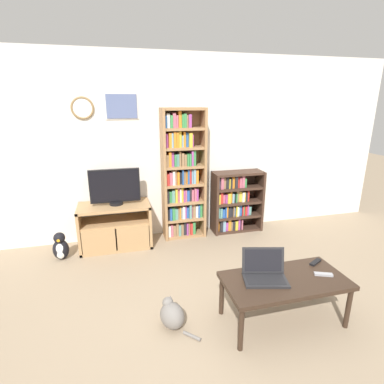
{
  "coord_description": "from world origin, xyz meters",
  "views": [
    {
      "loc": [
        -0.73,
        -2.14,
        1.95
      ],
      "look_at": [
        0.12,
        1.15,
        0.92
      ],
      "focal_mm": 28.0,
      "sensor_mm": 36.0,
      "label": 1
    }
  ],
  "objects_px": {
    "laptop": "(264,272)",
    "cat": "(172,315)",
    "tv_stand": "(115,226)",
    "bookshelf_tall": "(182,177)",
    "remote_near_laptop": "(323,274)",
    "coffee_table": "(285,283)",
    "television": "(115,187)",
    "penguin_figurine": "(60,247)",
    "remote_far_from_laptop": "(315,262)",
    "bookshelf_short": "(234,202)"
  },
  "relations": [
    {
      "from": "laptop",
      "to": "cat",
      "type": "xyz_separation_m",
      "value": [
        -0.82,
        0.12,
        -0.38
      ]
    },
    {
      "from": "tv_stand",
      "to": "bookshelf_tall",
      "type": "height_order",
      "value": "bookshelf_tall"
    },
    {
      "from": "tv_stand",
      "to": "laptop",
      "type": "height_order",
      "value": "laptop"
    },
    {
      "from": "remote_near_laptop",
      "to": "cat",
      "type": "height_order",
      "value": "remote_near_laptop"
    },
    {
      "from": "bookshelf_tall",
      "to": "coffee_table",
      "type": "distance_m",
      "value": 2.16
    },
    {
      "from": "television",
      "to": "penguin_figurine",
      "type": "relative_size",
      "value": 1.8
    },
    {
      "from": "remote_far_from_laptop",
      "to": "cat",
      "type": "xyz_separation_m",
      "value": [
        -1.43,
        0.01,
        -0.33
      ]
    },
    {
      "from": "remote_far_from_laptop",
      "to": "television",
      "type": "bearing_deg",
      "value": 18.33
    },
    {
      "from": "bookshelf_tall",
      "to": "coffee_table",
      "type": "relative_size",
      "value": 1.69
    },
    {
      "from": "laptop",
      "to": "remote_far_from_laptop",
      "type": "height_order",
      "value": "laptop"
    },
    {
      "from": "bookshelf_tall",
      "to": "cat",
      "type": "distance_m",
      "value": 2.09
    },
    {
      "from": "coffee_table",
      "to": "cat",
      "type": "relative_size",
      "value": 2.76
    },
    {
      "from": "bookshelf_tall",
      "to": "penguin_figurine",
      "type": "distance_m",
      "value": 1.85
    },
    {
      "from": "penguin_figurine",
      "to": "remote_near_laptop",
      "type": "bearing_deg",
      "value": -34.98
    },
    {
      "from": "tv_stand",
      "to": "remote_near_laptop",
      "type": "bearing_deg",
      "value": -46.98
    },
    {
      "from": "television",
      "to": "laptop",
      "type": "distance_m",
      "value": 2.27
    },
    {
      "from": "television",
      "to": "remote_far_from_laptop",
      "type": "relative_size",
      "value": 4.06
    },
    {
      "from": "bookshelf_short",
      "to": "television",
      "type": "bearing_deg",
      "value": -176.59
    },
    {
      "from": "tv_stand",
      "to": "bookshelf_short",
      "type": "bearing_deg",
      "value": 4.05
    },
    {
      "from": "bookshelf_short",
      "to": "cat",
      "type": "xyz_separation_m",
      "value": [
        -1.33,
        -1.86,
        -0.34
      ]
    },
    {
      "from": "coffee_table",
      "to": "remote_far_from_laptop",
      "type": "distance_m",
      "value": 0.47
    },
    {
      "from": "television",
      "to": "laptop",
      "type": "height_order",
      "value": "television"
    },
    {
      "from": "bookshelf_tall",
      "to": "coffee_table",
      "type": "bearing_deg",
      "value": -76.85
    },
    {
      "from": "cat",
      "to": "laptop",
      "type": "bearing_deg",
      "value": -30.32
    },
    {
      "from": "coffee_table",
      "to": "remote_far_from_laptop",
      "type": "xyz_separation_m",
      "value": [
        0.43,
        0.17,
        0.06
      ]
    },
    {
      "from": "television",
      "to": "bookshelf_tall",
      "type": "height_order",
      "value": "bookshelf_tall"
    },
    {
      "from": "television",
      "to": "tv_stand",
      "type": "bearing_deg",
      "value": -146.7
    },
    {
      "from": "tv_stand",
      "to": "remote_far_from_laptop",
      "type": "xyz_separation_m",
      "value": [
        1.88,
        -1.74,
        0.14
      ]
    },
    {
      "from": "cat",
      "to": "television",
      "type": "bearing_deg",
      "value": 81.15
    },
    {
      "from": "laptop",
      "to": "tv_stand",
      "type": "bearing_deg",
      "value": 139.03
    },
    {
      "from": "laptop",
      "to": "remote_far_from_laptop",
      "type": "xyz_separation_m",
      "value": [
        0.61,
        0.1,
        -0.05
      ]
    },
    {
      "from": "cat",
      "to": "bookshelf_tall",
      "type": "bearing_deg",
      "value": 52.08
    },
    {
      "from": "remote_far_from_laptop",
      "to": "cat",
      "type": "height_order",
      "value": "remote_far_from_laptop"
    },
    {
      "from": "television",
      "to": "remote_near_laptop",
      "type": "height_order",
      "value": "television"
    },
    {
      "from": "bookshelf_tall",
      "to": "penguin_figurine",
      "type": "height_order",
      "value": "bookshelf_tall"
    },
    {
      "from": "remote_far_from_laptop",
      "to": "penguin_figurine",
      "type": "bearing_deg",
      "value": 30.92
    },
    {
      "from": "bookshelf_tall",
      "to": "remote_far_from_laptop",
      "type": "bearing_deg",
      "value": -64.17
    },
    {
      "from": "laptop",
      "to": "remote_near_laptop",
      "type": "bearing_deg",
      "value": 3.94
    },
    {
      "from": "penguin_figurine",
      "to": "cat",
      "type": "bearing_deg",
      "value": -53.32
    },
    {
      "from": "bookshelf_tall",
      "to": "laptop",
      "type": "bearing_deg",
      "value": -81.38
    },
    {
      "from": "cat",
      "to": "bookshelf_short",
      "type": "bearing_deg",
      "value": 32.01
    },
    {
      "from": "bookshelf_tall",
      "to": "laptop",
      "type": "relative_size",
      "value": 4.31
    },
    {
      "from": "coffee_table",
      "to": "cat",
      "type": "bearing_deg",
      "value": 169.86
    },
    {
      "from": "penguin_figurine",
      "to": "bookshelf_tall",
      "type": "bearing_deg",
      "value": 10.98
    },
    {
      "from": "coffee_table",
      "to": "laptop",
      "type": "xyz_separation_m",
      "value": [
        -0.18,
        0.06,
        0.11
      ]
    },
    {
      "from": "bookshelf_tall",
      "to": "cat",
      "type": "relative_size",
      "value": 4.68
    },
    {
      "from": "television",
      "to": "penguin_figurine",
      "type": "bearing_deg",
      "value": -163.83
    },
    {
      "from": "tv_stand",
      "to": "penguin_figurine",
      "type": "height_order",
      "value": "tv_stand"
    },
    {
      "from": "remote_far_from_laptop",
      "to": "bookshelf_short",
      "type": "bearing_deg",
      "value": -25.08
    },
    {
      "from": "bookshelf_tall",
      "to": "laptop",
      "type": "xyz_separation_m",
      "value": [
        0.3,
        -1.98,
        -0.41
      ]
    }
  ]
}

